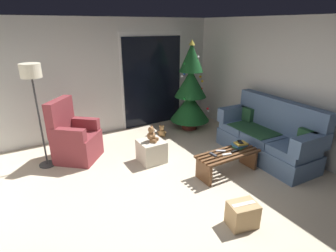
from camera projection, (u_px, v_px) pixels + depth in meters
ground_plane at (169, 203)px, 3.74m from camera, size 7.00×7.00×0.00m
wall_back at (97, 79)px, 5.76m from camera, size 5.72×0.12×2.50m
wall_right at (309, 91)px, 4.65m from camera, size 0.12×6.00×2.50m
patio_door_frame at (153, 80)px, 6.38m from camera, size 1.60×0.02×2.20m
patio_door_glass at (153, 82)px, 6.38m from camera, size 1.50×0.02×2.10m
couch at (268, 137)px, 4.93m from camera, size 0.87×1.97×1.08m
coffee_table at (228, 160)px, 4.40m from camera, size 1.10×0.40×0.38m
remote_graphite at (213, 154)px, 4.27m from camera, size 0.05×0.16×0.02m
remote_black at (235, 151)px, 4.39m from camera, size 0.16×0.05×0.02m
remote_silver at (221, 151)px, 4.39m from camera, size 0.15×0.12×0.02m
remote_white at (227, 154)px, 4.27m from camera, size 0.16×0.08×0.02m
book_stack at (240, 145)px, 4.53m from camera, size 0.24×0.21×0.10m
cell_phone at (240, 142)px, 4.51m from camera, size 0.13×0.16×0.01m
christmas_tree at (190, 92)px, 6.10m from camera, size 0.92×0.92×2.05m
armchair at (74, 139)px, 4.83m from camera, size 0.97×0.96×1.13m
floor_lamp at (32, 81)px, 4.21m from camera, size 0.32×0.32×1.78m
ottoman at (152, 151)px, 4.82m from camera, size 0.44×0.44×0.40m
teddy_bear_chestnut at (152, 135)px, 4.70m from camera, size 0.21×0.22×0.29m
teddy_bear_honey_by_tree at (162, 132)px, 5.89m from camera, size 0.21×0.22×0.29m
cardboard_box_taped_mid_floor at (242, 215)px, 3.27m from camera, size 0.40×0.33×0.32m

